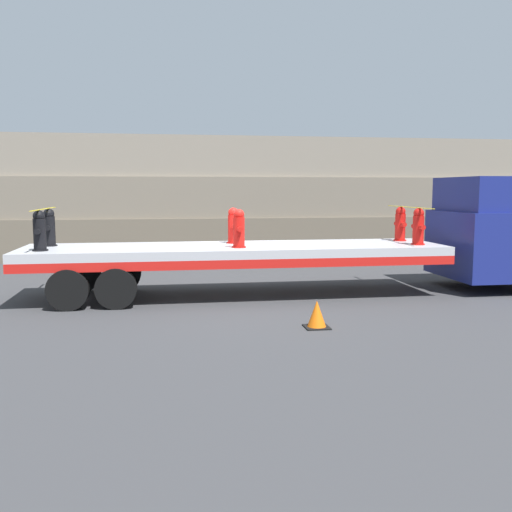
# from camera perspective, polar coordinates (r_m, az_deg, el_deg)

# --- Properties ---
(ground_plane) EXTENTS (120.00, 120.00, 0.00)m
(ground_plane) POSITION_cam_1_polar(r_m,az_deg,el_deg) (13.76, -1.99, -3.95)
(ground_plane) COLOR #38383A
(rock_cliff) EXTENTS (60.00, 3.30, 4.48)m
(rock_cliff) POSITION_cam_1_polar(r_m,az_deg,el_deg) (22.21, -4.81, 5.90)
(rock_cliff) COLOR #665B4C
(rock_cliff) RESTS_ON ground_plane
(truck_cab) EXTENTS (2.69, 2.70, 2.84)m
(truck_cab) POSITION_cam_1_polar(r_m,az_deg,el_deg) (15.89, 23.07, 2.15)
(truck_cab) COLOR navy
(truck_cab) RESTS_ON ground_plane
(flatbed_trailer) EXTENTS (9.90, 2.53, 1.21)m
(flatbed_trailer) POSITION_cam_1_polar(r_m,az_deg,el_deg) (13.56, -4.08, 0.14)
(flatbed_trailer) COLOR #B2B2B7
(flatbed_trailer) RESTS_ON ground_plane
(fire_hydrant_black_near_0) EXTENTS (0.33, 0.56, 0.88)m
(fire_hydrant_black_near_0) POSITION_cam_1_polar(r_m,az_deg,el_deg) (13.19, -20.83, 2.34)
(fire_hydrant_black_near_0) COLOR black
(fire_hydrant_black_near_0) RESTS_ON flatbed_trailer
(fire_hydrant_black_far_0) EXTENTS (0.33, 0.56, 0.88)m
(fire_hydrant_black_far_0) POSITION_cam_1_polar(r_m,az_deg,el_deg) (14.24, -19.97, 2.66)
(fire_hydrant_black_far_0) COLOR black
(fire_hydrant_black_far_0) RESTS_ON flatbed_trailer
(fire_hydrant_red_near_1) EXTENTS (0.33, 0.56, 0.88)m
(fire_hydrant_red_near_1) POSITION_cam_1_polar(r_m,az_deg,el_deg) (13.02, -1.73, 2.72)
(fire_hydrant_red_near_1) COLOR red
(fire_hydrant_red_near_1) RESTS_ON flatbed_trailer
(fire_hydrant_red_far_1) EXTENTS (0.33, 0.56, 0.88)m
(fire_hydrant_red_far_1) POSITION_cam_1_polar(r_m,az_deg,el_deg) (14.08, -2.28, 3.02)
(fire_hydrant_red_far_1) COLOR red
(fire_hydrant_red_far_1) RESTS_ON flatbed_trailer
(fire_hydrant_red_near_2) EXTENTS (0.33, 0.56, 0.88)m
(fire_hydrant_red_near_2) POSITION_cam_1_polar(r_m,az_deg,el_deg) (14.25, 15.92, 2.81)
(fire_hydrant_red_near_2) COLOR red
(fire_hydrant_red_near_2) RESTS_ON flatbed_trailer
(fire_hydrant_red_far_2) EXTENTS (0.33, 0.56, 0.88)m
(fire_hydrant_red_far_2) POSITION_cam_1_polar(r_m,az_deg,el_deg) (15.22, 14.23, 3.09)
(fire_hydrant_red_far_2) COLOR red
(fire_hydrant_red_far_2) RESTS_ON flatbed_trailer
(cargo_strap_rear) EXTENTS (0.05, 2.63, 0.01)m
(cargo_strap_rear) POSITION_cam_1_polar(r_m,az_deg,el_deg) (13.69, -20.46, 4.42)
(cargo_strap_rear) COLOR yellow
(cargo_strap_rear) RESTS_ON fire_hydrant_black_near_0
(cargo_strap_middle) EXTENTS (0.05, 2.63, 0.01)m
(cargo_strap_middle) POSITION_cam_1_polar(r_m,az_deg,el_deg) (14.71, 15.10, 4.74)
(cargo_strap_middle) COLOR yellow
(cargo_strap_middle) RESTS_ON fire_hydrant_red_near_2
(traffic_cone) EXTENTS (0.45, 0.45, 0.51)m
(traffic_cone) POSITION_cam_1_polar(r_m,az_deg,el_deg) (10.60, 6.10, -5.84)
(traffic_cone) COLOR black
(traffic_cone) RESTS_ON ground_plane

